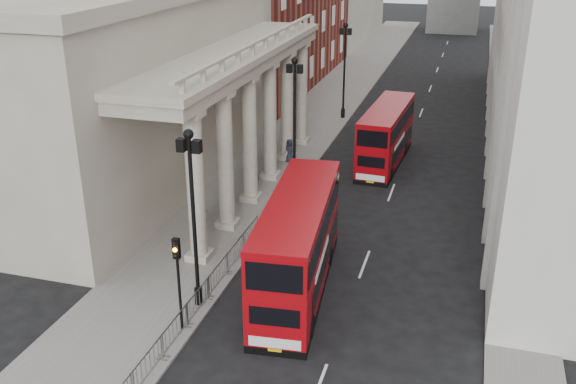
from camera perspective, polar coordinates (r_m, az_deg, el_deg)
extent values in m
plane|color=black|center=(26.97, -10.22, -14.51)|extent=(260.00, 260.00, 0.00)
cube|color=slate|center=(53.23, 1.01, 5.08)|extent=(6.00, 140.00, 0.12)
cube|color=slate|center=(51.62, 18.99, 3.24)|extent=(3.00, 140.00, 0.12)
cube|color=slate|center=(52.57, 4.13, 4.80)|extent=(0.20, 140.00, 0.14)
cube|color=gray|center=(43.64, -12.91, 8.66)|extent=(9.00, 28.00, 12.00)
cube|color=#60605E|center=(111.70, 14.56, 15.73)|extent=(8.00, 8.00, 8.00)
cylinder|color=black|center=(29.86, -7.96, -9.12)|extent=(0.36, 0.36, 0.80)
cylinder|color=black|center=(28.14, -8.35, -2.88)|extent=(0.18, 0.18, 8.00)
sphere|color=black|center=(26.65, -8.85, 5.10)|extent=(0.44, 0.44, 0.44)
cube|color=black|center=(26.66, -8.10, 4.03)|extent=(0.35, 0.35, 0.55)
cube|color=black|center=(26.95, -9.46, 4.14)|extent=(0.35, 0.35, 0.55)
cylinder|color=black|center=(43.38, 0.56, 1.56)|extent=(0.36, 0.36, 0.80)
cylinder|color=black|center=(42.22, 0.58, 6.12)|extent=(0.18, 0.18, 8.00)
sphere|color=black|center=(41.24, 0.60, 11.59)|extent=(0.44, 0.44, 0.44)
cube|color=black|center=(41.25, 1.08, 10.88)|extent=(0.35, 0.35, 0.55)
cube|color=black|center=(41.43, 0.12, 10.94)|extent=(0.35, 0.35, 0.55)
cylinder|color=black|center=(58.17, 4.90, 7.00)|extent=(0.36, 0.36, 0.80)
cylinder|color=black|center=(57.31, 5.02, 10.47)|extent=(0.18, 0.18, 8.00)
sphere|color=black|center=(56.60, 5.16, 14.53)|extent=(0.44, 0.44, 0.44)
cube|color=black|center=(56.60, 5.50, 14.01)|extent=(0.35, 0.35, 0.55)
cube|color=black|center=(56.74, 4.79, 14.05)|extent=(0.35, 0.35, 0.55)
cylinder|color=black|center=(27.61, -9.60, -8.93)|extent=(0.12, 0.12, 3.40)
cube|color=black|center=(26.56, -9.90, -4.97)|extent=(0.28, 0.22, 0.90)
sphere|color=black|center=(26.32, -10.07, -4.51)|extent=(0.18, 0.18, 0.18)
sphere|color=orange|center=(26.46, -10.02, -5.09)|extent=(0.18, 0.18, 0.18)
sphere|color=black|center=(26.60, -9.98, -5.67)|extent=(0.18, 0.18, 0.18)
cube|color=gray|center=(25.81, -12.34, -14.78)|extent=(0.50, 2.30, 1.10)
cube|color=gray|center=(27.47, -10.02, -12.01)|extent=(0.50, 2.30, 1.10)
cube|color=gray|center=(29.22, -8.00, -9.54)|extent=(0.50, 2.30, 1.10)
cube|color=gray|center=(31.06, -6.24, -7.36)|extent=(0.50, 2.30, 1.10)
cube|color=gray|center=(32.96, -4.70, -5.41)|extent=(0.50, 2.30, 1.10)
cube|color=gray|center=(34.91, -3.33, -3.68)|extent=(0.50, 2.30, 1.10)
cube|color=#9A070D|center=(30.44, 0.87, -6.33)|extent=(3.62, 10.96, 2.05)
cube|color=#9A070D|center=(29.47, 0.89, -2.72)|extent=(3.62, 10.96, 1.79)
cube|color=#9A070D|center=(29.05, 0.91, -0.89)|extent=(3.66, 11.00, 0.26)
cube|color=black|center=(31.04, 0.86, -8.28)|extent=(3.64, 10.96, 0.36)
cube|color=black|center=(30.32, 0.87, -5.91)|extent=(3.48, 8.93, 1.02)
cube|color=black|center=(29.43, 0.89, -2.54)|extent=(3.62, 10.35, 1.13)
cube|color=white|center=(26.37, -1.19, -13.27)|extent=(2.15, 0.28, 0.46)
cube|color=yellow|center=(26.56, -1.19, -13.87)|extent=(0.56, 0.10, 0.13)
cylinder|color=black|center=(27.97, -2.86, -11.33)|extent=(0.43, 1.05, 1.02)
cylinder|color=black|center=(27.60, 1.92, -11.83)|extent=(0.43, 1.05, 1.02)
cylinder|color=black|center=(33.21, -0.37, -5.41)|extent=(0.43, 1.05, 1.02)
cylinder|color=black|center=(32.90, 3.61, -5.75)|extent=(0.43, 1.05, 1.02)
cube|color=#93060C|center=(47.23, 8.65, 4.01)|extent=(2.83, 9.79, 1.84)
cube|color=#93060C|center=(46.66, 8.79, 6.24)|extent=(2.83, 9.79, 1.61)
cube|color=#93060C|center=(46.41, 8.86, 7.33)|extent=(2.87, 9.83, 0.23)
cube|color=black|center=(47.58, 8.58, 2.78)|extent=(2.85, 9.79, 0.32)
cube|color=black|center=(47.16, 8.67, 4.28)|extent=(2.78, 7.95, 0.92)
cube|color=black|center=(46.63, 8.80, 6.35)|extent=(2.85, 9.24, 1.01)
cube|color=white|center=(42.98, 7.32, 1.27)|extent=(1.94, 0.16, 0.41)
cube|color=yellow|center=(43.08, 7.30, 0.89)|extent=(0.51, 0.06, 0.12)
cylinder|color=black|center=(44.57, 6.42, 1.92)|extent=(0.34, 0.94, 0.92)
cylinder|color=black|center=(44.20, 9.05, 1.59)|extent=(0.34, 0.94, 0.92)
cylinder|color=black|center=(49.76, 7.94, 4.07)|extent=(0.34, 0.94, 0.92)
cylinder|color=black|center=(49.43, 10.31, 3.79)|extent=(0.34, 0.94, 0.92)
imported|color=black|center=(36.62, -7.63, -2.01)|extent=(0.66, 0.46, 1.71)
imported|color=black|center=(44.40, -3.58, 2.64)|extent=(0.88, 0.71, 1.70)
imported|color=black|center=(46.66, 0.14, 3.70)|extent=(1.00, 0.90, 1.71)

